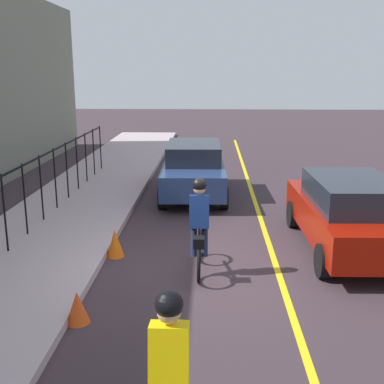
{
  "coord_description": "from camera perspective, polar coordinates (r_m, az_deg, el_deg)",
  "views": [
    {
      "loc": [
        -8.63,
        -0.31,
        3.71
      ],
      "look_at": [
        2.15,
        0.12,
        1.0
      ],
      "focal_mm": 45.32,
      "sensor_mm": 36.0,
      "label": 1
    }
  ],
  "objects": [
    {
      "name": "patrol_sedan",
      "position": [
        10.66,
        17.97,
        -2.31
      ],
      "size": [
        4.44,
        2.01,
        1.58
      ],
      "rotation": [
        0.0,
        0.0,
        0.02
      ],
      "color": "#951205",
      "rests_on": "ground"
    },
    {
      "name": "traffic_cone_far",
      "position": [
        7.68,
        -13.33,
        -13.07
      ],
      "size": [
        0.36,
        0.36,
        0.5
      ],
      "primitive_type": "cone",
      "color": "#E84E17",
      "rests_on": "ground"
    },
    {
      "name": "ground_plane",
      "position": [
        9.4,
        0.23,
        -9.15
      ],
      "size": [
        80.0,
        80.0,
        0.0
      ],
      "primitive_type": "plane",
      "color": "#392B32"
    },
    {
      "name": "iron_fence",
      "position": [
        10.76,
        -20.23,
        -0.07
      ],
      "size": [
        16.09,
        0.04,
        1.6
      ],
      "color": "black",
      "rests_on": "sidewalk"
    },
    {
      "name": "cyclist_follow",
      "position": [
        4.8,
        -2.65,
        -21.6
      ],
      "size": [
        1.71,
        0.36,
        1.83
      ],
      "rotation": [
        0.0,
        0.0,
        0.01
      ],
      "color": "black",
      "rests_on": "ground"
    },
    {
      "name": "parked_sedan_rear",
      "position": [
        14.71,
        0.21,
        2.78
      ],
      "size": [
        4.44,
        2.01,
        1.58
      ],
      "rotation": [
        0.0,
        0.0,
        3.17
      ],
      "color": "navy",
      "rests_on": "ground"
    },
    {
      "name": "sidewalk",
      "position": [
        10.07,
        -19.68,
        -7.92
      ],
      "size": [
        40.0,
        3.2,
        0.15
      ],
      "primitive_type": "cube",
      "color": "#B49DA3",
      "rests_on": "ground"
    },
    {
      "name": "lane_line_centre",
      "position": [
        9.48,
        10.07,
        -9.15
      ],
      "size": [
        36.0,
        0.12,
        0.01
      ],
      "primitive_type": "cube",
      "color": "yellow",
      "rests_on": "ground"
    },
    {
      "name": "traffic_cone_near",
      "position": [
        10.06,
        -9.04,
        -5.95
      ],
      "size": [
        0.36,
        0.36,
        0.58
      ],
      "primitive_type": "cone",
      "color": "orange",
      "rests_on": "ground"
    },
    {
      "name": "cyclist_lead",
      "position": [
        8.97,
        0.86,
        -4.08
      ],
      "size": [
        1.71,
        0.36,
        1.83
      ],
      "rotation": [
        0.0,
        0.0,
        0.01
      ],
      "color": "black",
      "rests_on": "ground"
    }
  ]
}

